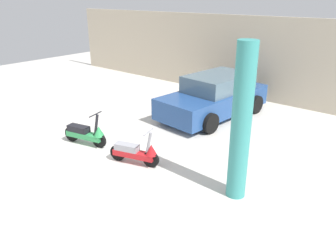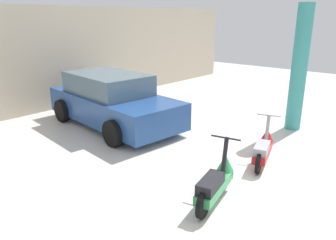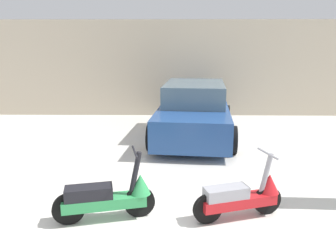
# 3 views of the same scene
# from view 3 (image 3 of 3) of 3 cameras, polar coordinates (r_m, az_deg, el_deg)

# --- Properties ---
(wall_back) EXTENTS (19.60, 0.12, 3.29)m
(wall_back) POSITION_cam_3_polar(r_m,az_deg,el_deg) (11.51, 0.52, 8.94)
(wall_back) COLOR beige
(wall_back) RESTS_ON ground_plane
(scooter_front_left) EXTENTS (1.42, 0.62, 1.01)m
(scooter_front_left) POSITION_cam_3_polar(r_m,az_deg,el_deg) (4.83, -10.23, -12.95)
(scooter_front_left) COLOR black
(scooter_front_left) RESTS_ON ground_plane
(scooter_front_right) EXTENTS (1.34, 0.65, 0.96)m
(scooter_front_right) POSITION_cam_3_polar(r_m,az_deg,el_deg) (4.93, 12.84, -12.74)
(scooter_front_right) COLOR black
(scooter_front_right) RESTS_ON ground_plane
(car_rear_left) EXTENTS (2.39, 4.42, 1.45)m
(car_rear_left) POSITION_cam_3_polar(r_m,az_deg,el_deg) (8.90, 4.57, 1.52)
(car_rear_left) COLOR navy
(car_rear_left) RESTS_ON ground_plane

